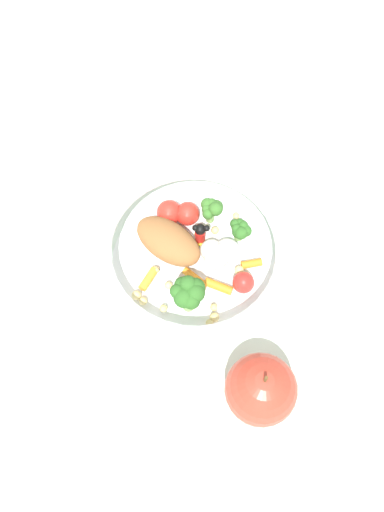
# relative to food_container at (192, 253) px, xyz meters

# --- Properties ---
(ground_plane) EXTENTS (2.40, 2.40, 0.00)m
(ground_plane) POSITION_rel_food_container_xyz_m (0.01, 0.00, -0.03)
(ground_plane) COLOR silver
(food_container) EXTENTS (0.22, 0.22, 0.07)m
(food_container) POSITION_rel_food_container_xyz_m (0.00, 0.00, 0.00)
(food_container) COLOR white
(food_container) RESTS_ON ground_plane
(loose_apple) EXTENTS (0.08, 0.08, 0.09)m
(loose_apple) POSITION_rel_food_container_xyz_m (-0.17, 0.07, 0.01)
(loose_apple) COLOR #BC3828
(loose_apple) RESTS_ON ground_plane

